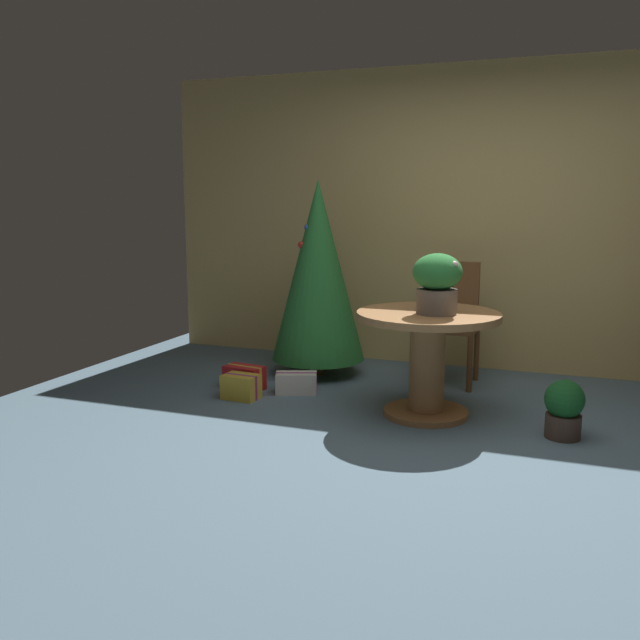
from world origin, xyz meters
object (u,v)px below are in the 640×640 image
round_dining_table (428,348)px  wooden_chair_far (452,316)px  flower_vase (437,281)px  gift_box_gold (241,387)px  gift_box_red (244,378)px  gift_box_cream (296,383)px  potted_plant (564,408)px  holiday_tree (318,271)px

round_dining_table → wooden_chair_far: bearing=90.0°
flower_vase → gift_box_gold: (-1.44, -0.04, -0.85)m
round_dining_table → gift_box_red: size_ratio=2.93×
gift_box_cream → potted_plant: potted_plant is taller
holiday_tree → potted_plant: size_ratio=4.40×
wooden_chair_far → holiday_tree: 1.16m
round_dining_table → gift_box_red: (-1.47, 0.15, -0.38)m
gift_box_gold → gift_box_red: bearing=111.4°
holiday_tree → gift_box_gold: size_ratio=5.97×
flower_vase → potted_plant: flower_vase is taller
round_dining_table → gift_box_red: bearing=174.0°
holiday_tree → gift_box_red: holiday_tree is taller
gift_box_red → potted_plant: 2.39m
gift_box_red → flower_vase: bearing=-7.8°
wooden_chair_far → gift_box_cream: 1.38m
gift_box_red → wooden_chair_far: bearing=28.7°
gift_box_red → gift_box_gold: 0.26m
gift_box_cream → potted_plant: (1.94, -0.33, 0.11)m
wooden_chair_far → flower_vase: bearing=-86.4°
gift_box_cream → gift_box_gold: 0.43m
flower_vase → potted_plant: 1.12m
flower_vase → gift_box_red: (-1.54, 0.21, -0.85)m
gift_box_gold → potted_plant: size_ratio=0.74×
flower_vase → gift_box_red: size_ratio=1.21×
gift_box_red → holiday_tree: bearing=59.4°
wooden_chair_far → gift_box_gold: wooden_chair_far is taller
gift_box_gold → flower_vase: bearing=1.4°
flower_vase → gift_box_gold: bearing=-178.6°
flower_vase → gift_box_gold: 1.67m
round_dining_table → potted_plant: size_ratio=2.61×
wooden_chair_far → round_dining_table: bearing=-90.0°
flower_vase → wooden_chair_far: flower_vase is taller
flower_vase → potted_plant: size_ratio=1.08×
wooden_chair_far → gift_box_cream: wooden_chair_far is taller
flower_vase → gift_box_cream: 1.42m
holiday_tree → gift_box_gold: holiday_tree is taller
gift_box_red → round_dining_table: bearing=-6.0°
wooden_chair_far → gift_box_red: 1.74m
wooden_chair_far → gift_box_red: wooden_chair_far is taller
wooden_chair_far → holiday_tree: holiday_tree is taller
round_dining_table → gift_box_cream: round_dining_table is taller
gift_box_cream → gift_box_gold: size_ratio=1.27×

